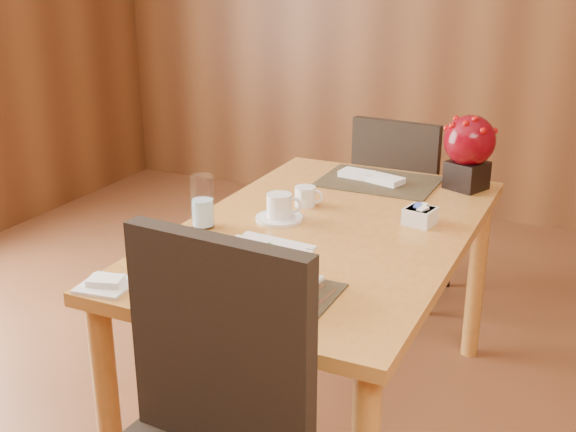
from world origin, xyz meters
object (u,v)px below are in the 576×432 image
at_px(sugar_caddy, 420,216).
at_px(soup_setting, 258,271).
at_px(dining_table, 325,254).
at_px(coffee_cup, 279,209).
at_px(far_chair, 401,200).
at_px(bread_plate, 106,285).
at_px(creamer_jug, 305,196).
at_px(berry_decor, 469,148).
at_px(water_glass, 202,202).

bearing_deg(sugar_caddy, soup_setting, -111.12).
xyz_separation_m(dining_table, soup_setting, (0.01, -0.51, 0.15)).
xyz_separation_m(coffee_cup, far_chair, (0.12, 1.06, -0.28)).
distance_m(dining_table, coffee_cup, 0.22).
height_order(soup_setting, coffee_cup, soup_setting).
relative_size(bread_plate, far_chair, 0.15).
height_order(soup_setting, creamer_jug, soup_setting).
distance_m(dining_table, far_chair, 1.07).
distance_m(soup_setting, berry_decor, 1.17).
height_order(water_glass, berry_decor, berry_decor).
height_order(water_glass, far_chair, water_glass).
distance_m(creamer_jug, far_chair, 0.93).
distance_m(berry_decor, bread_plate, 1.47).
relative_size(soup_setting, far_chair, 0.31).
relative_size(soup_setting, bread_plate, 2.09).
xyz_separation_m(sugar_caddy, bread_plate, (-0.64, -0.83, -0.02)).
relative_size(soup_setting, creamer_jug, 2.93).
relative_size(dining_table, soup_setting, 5.27).
relative_size(coffee_cup, creamer_jug, 1.67).
relative_size(berry_decor, bread_plate, 2.10).
bearing_deg(sugar_caddy, water_glass, -152.91).
height_order(dining_table, coffee_cup, coffee_cup).
bearing_deg(sugar_caddy, dining_table, -149.02).
bearing_deg(coffee_cup, water_glass, -140.05).
relative_size(creamer_jug, berry_decor, 0.34).
distance_m(sugar_caddy, berry_decor, 0.48).
distance_m(coffee_cup, creamer_jug, 0.17).
distance_m(dining_table, berry_decor, 0.74).
bearing_deg(sugar_caddy, creamer_jug, 178.75).
bearing_deg(dining_table, bread_plate, -118.91).
bearing_deg(sugar_caddy, bread_plate, -127.61).
bearing_deg(berry_decor, bread_plate, -118.53).
xyz_separation_m(coffee_cup, berry_decor, (0.50, 0.61, 0.12)).
bearing_deg(far_chair, soup_setting, 96.63).
xyz_separation_m(soup_setting, berry_decor, (0.32, 1.12, 0.11)).
xyz_separation_m(dining_table, sugar_caddy, (0.27, 0.16, 0.13)).
height_order(water_glass, sugar_caddy, water_glass).
relative_size(dining_table, far_chair, 1.65).
height_order(creamer_jug, far_chair, far_chair).
height_order(dining_table, bread_plate, bread_plate).
height_order(dining_table, sugar_caddy, sugar_caddy).
xyz_separation_m(berry_decor, far_chair, (-0.38, 0.44, -0.40)).
relative_size(water_glass, far_chair, 0.19).
bearing_deg(bread_plate, coffee_cup, 73.52).
relative_size(sugar_caddy, berry_decor, 0.33).
height_order(soup_setting, far_chair, far_chair).
distance_m(soup_setting, creamer_jug, 0.70).
relative_size(creamer_jug, bread_plate, 0.71).
bearing_deg(far_chair, creamer_jug, 87.78).
distance_m(water_glass, far_chair, 1.31).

